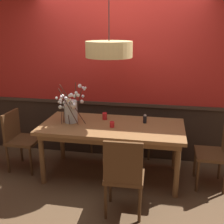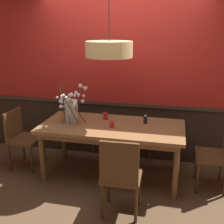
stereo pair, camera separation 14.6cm
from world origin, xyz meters
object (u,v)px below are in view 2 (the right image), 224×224
object	(u,v)px
dining_table	(112,131)
vase_with_blossoms	(72,109)
chair_head_east_end	(218,151)
candle_holder_nearer_center	(105,116)
chair_near_side_right	(120,174)
chair_head_west_end	(22,135)
condiment_bottle	(145,120)
chair_far_side_left	(107,121)
candle_holder_nearer_edge	(112,124)
chair_far_side_right	(142,124)
pendant_lamp	(109,49)

from	to	relation	value
dining_table	vase_with_blossoms	world-z (taller)	vase_with_blossoms
chair_head_east_end	candle_holder_nearer_center	xyz separation A→B (m)	(-1.56, 0.22, 0.30)
chair_near_side_right	chair_head_west_end	world-z (taller)	chair_near_side_right
dining_table	chair_head_east_end	size ratio (longest dim) A/B	2.07
chair_near_side_right	condiment_bottle	distance (m)	1.08
dining_table	candle_holder_nearer_center	world-z (taller)	candle_holder_nearer_center
chair_far_side_left	candle_holder_nearer_edge	distance (m)	1.05
vase_with_blossoms	chair_far_side_right	bearing A→B (deg)	43.66
chair_head_west_end	condiment_bottle	bearing A→B (deg)	5.94
chair_far_side_left	condiment_bottle	bearing A→B (deg)	-44.68
chair_head_west_end	candle_holder_nearer_center	distance (m)	1.31
candle_holder_nearer_edge	pendant_lamp	world-z (taller)	pendant_lamp
dining_table	pendant_lamp	xyz separation A→B (m)	(-0.04, 0.00, 1.10)
vase_with_blossoms	candle_holder_nearer_center	bearing A→B (deg)	26.06
dining_table	chair_far_side_left	size ratio (longest dim) A/B	2.15
candle_holder_nearer_edge	condiment_bottle	size ratio (longest dim) A/B	0.64
pendant_lamp	dining_table	bearing A→B (deg)	-3.11
condiment_bottle	chair_far_side_right	bearing A→B (deg)	100.18
chair_head_west_end	chair_head_east_end	size ratio (longest dim) A/B	0.93
pendant_lamp	condiment_bottle	bearing A→B (deg)	19.83
dining_table	pendant_lamp	world-z (taller)	pendant_lamp
chair_far_side_right	pendant_lamp	bearing A→B (deg)	-112.12
chair_head_east_end	condiment_bottle	size ratio (longest dim) A/B	7.82
chair_far_side_left	condiment_bottle	world-z (taller)	chair_far_side_left
chair_far_side_left	vase_with_blossoms	xyz separation A→B (m)	(-0.30, -0.88, 0.44)
vase_with_blossoms	candle_holder_nearer_edge	size ratio (longest dim) A/B	7.52
chair_head_west_end	dining_table	bearing A→B (deg)	0.71
chair_far_side_left	dining_table	bearing A→B (deg)	-72.16
candle_holder_nearer_edge	pendant_lamp	size ratio (longest dim) A/B	0.08
chair_far_side_right	chair_head_east_end	xyz separation A→B (m)	(1.09, -0.86, 0.01)
vase_with_blossoms	chair_far_side_left	bearing A→B (deg)	71.14
dining_table	condiment_bottle	distance (m)	0.49
chair_head_east_end	candle_holder_nearer_edge	xyz separation A→B (m)	(-1.39, -0.08, 0.28)
vase_with_blossoms	candle_holder_nearer_center	xyz separation A→B (m)	(0.44, 0.21, -0.13)
chair_far_side_right	dining_table	bearing A→B (deg)	-109.85
candle_holder_nearer_center	pendant_lamp	xyz separation A→B (m)	(0.11, -0.22, 0.97)
chair_near_side_right	chair_head_west_end	distance (m)	1.88
chair_head_east_end	candle_holder_nearer_edge	distance (m)	1.42
vase_with_blossoms	condiment_bottle	world-z (taller)	vase_with_blossoms
chair_far_side_left	vase_with_blossoms	size ratio (longest dim) A/B	1.57
chair_head_west_end	vase_with_blossoms	distance (m)	0.93
chair_head_east_end	vase_with_blossoms	xyz separation A→B (m)	(-1.99, 0.01, 0.43)
chair_head_east_end	candle_holder_nearer_edge	world-z (taller)	chair_head_east_end
chair_head_west_end	chair_far_side_left	bearing A→B (deg)	39.18
candle_holder_nearer_center	pendant_lamp	world-z (taller)	pendant_lamp
candle_holder_nearer_edge	chair_head_east_end	bearing A→B (deg)	3.35
candle_holder_nearer_edge	chair_near_side_right	bearing A→B (deg)	-70.34
chair_head_east_end	condiment_bottle	world-z (taller)	chair_head_east_end
chair_head_east_end	dining_table	bearing A→B (deg)	179.99
chair_far_side_left	chair_head_west_end	distance (m)	1.43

